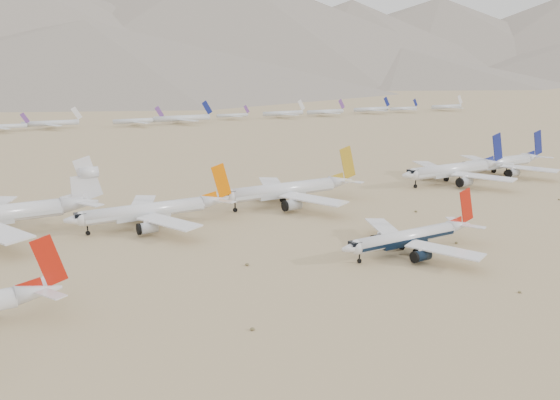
% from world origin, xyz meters
% --- Properties ---
extents(ground, '(7000.00, 7000.00, 0.00)m').
position_xyz_m(ground, '(0.00, 0.00, 0.00)').
color(ground, '#998059').
rests_on(ground, ground).
extents(main_airliner, '(40.63, 39.68, 14.34)m').
position_xyz_m(main_airliner, '(9.36, 2.73, 3.94)').
color(main_airliner, silver).
rests_on(main_airliner, ground).
extents(row2_navy_widebody, '(52.60, 51.44, 18.71)m').
position_xyz_m(row2_navy_widebody, '(84.32, 57.92, 5.22)').
color(row2_navy_widebody, silver).
rests_on(row2_navy_widebody, ground).
extents(row2_gold_tail, '(51.29, 50.16, 18.26)m').
position_xyz_m(row2_gold_tail, '(8.38, 59.93, 5.11)').
color(row2_gold_tail, silver).
rests_on(row2_gold_tail, ground).
extents(row2_orange_tail, '(46.72, 45.70, 16.66)m').
position_xyz_m(row2_orange_tail, '(-39.28, 57.48, 4.68)').
color(row2_orange_tail, silver).
rests_on(row2_orange_tail, ground).
extents(row2_blue_far, '(50.34, 49.22, 17.89)m').
position_xyz_m(row2_blue_far, '(116.45, 60.91, 4.98)').
color(row2_blue_far, silver).
rests_on(row2_blue_far, ground).
extents(distant_storage_row, '(670.21, 58.97, 16.30)m').
position_xyz_m(distant_storage_row, '(83.63, 342.82, 4.43)').
color(distant_storage_row, silver).
rests_on(distant_storage_row, ground).
extents(mountain_range, '(7354.00, 3024.00, 470.00)m').
position_xyz_m(mountain_range, '(70.18, 1648.01, 190.32)').
color(mountain_range, slate).
rests_on(mountain_range, ground).
extents(foothills, '(4637.50, 1395.00, 155.00)m').
position_xyz_m(foothills, '(526.68, 1100.00, 67.15)').
color(foothills, slate).
rests_on(foothills, ground).
extents(desert_scrub, '(233.60, 121.67, 0.63)m').
position_xyz_m(desert_scrub, '(-20.73, -21.89, 0.28)').
color(desert_scrub, brown).
rests_on(desert_scrub, ground).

